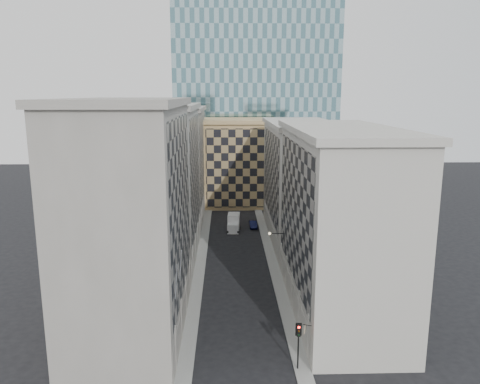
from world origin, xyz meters
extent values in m
cube|color=gray|center=(-5.25, 30.00, 0.07)|extent=(1.50, 100.00, 0.15)
cube|color=gray|center=(5.25, 30.00, 0.07)|extent=(1.50, 100.00, 0.15)
cube|color=gray|center=(-11.00, 11.00, 11.50)|extent=(10.00, 22.00, 23.00)
cube|color=gray|center=(-6.12, 11.00, 13.00)|extent=(0.25, 19.36, 18.00)
cube|color=gray|center=(-6.20, 11.00, 1.60)|extent=(0.45, 21.12, 3.20)
cube|color=gray|center=(-11.00, 11.00, 23.35)|extent=(10.80, 22.80, 0.70)
cylinder|color=gray|center=(-6.35, 2.75, 2.20)|extent=(0.90, 0.90, 4.40)
cylinder|color=gray|center=(-6.35, 8.25, 2.20)|extent=(0.90, 0.90, 4.40)
cylinder|color=gray|center=(-6.35, 13.75, 2.20)|extent=(0.90, 0.90, 4.40)
cylinder|color=gray|center=(-6.35, 19.25, 2.20)|extent=(0.90, 0.90, 4.40)
cube|color=gray|center=(-11.00, 33.00, 11.00)|extent=(10.00, 22.00, 22.00)
cube|color=gray|center=(-6.12, 33.00, 12.50)|extent=(0.25, 19.36, 17.00)
cube|color=gray|center=(-6.20, 33.00, 1.60)|extent=(0.45, 21.12, 3.20)
cube|color=gray|center=(-11.00, 33.00, 22.35)|extent=(10.80, 22.80, 0.70)
cylinder|color=gray|center=(-6.35, 24.75, 2.20)|extent=(0.90, 0.90, 4.40)
cylinder|color=gray|center=(-6.35, 30.25, 2.20)|extent=(0.90, 0.90, 4.40)
cylinder|color=gray|center=(-6.35, 35.75, 2.20)|extent=(0.90, 0.90, 4.40)
cylinder|color=gray|center=(-6.35, 41.25, 2.20)|extent=(0.90, 0.90, 4.40)
cube|color=gray|center=(-11.00, 55.00, 10.50)|extent=(10.00, 22.00, 21.00)
cube|color=gray|center=(-6.12, 55.00, 12.00)|extent=(0.25, 19.36, 16.00)
cube|color=gray|center=(-6.20, 55.00, 1.60)|extent=(0.45, 21.12, 3.20)
cube|color=gray|center=(-11.00, 55.00, 21.35)|extent=(10.80, 22.80, 0.70)
cylinder|color=gray|center=(-6.35, 46.75, 2.20)|extent=(0.90, 0.90, 4.40)
cylinder|color=gray|center=(-6.35, 52.25, 2.20)|extent=(0.90, 0.90, 4.40)
cylinder|color=gray|center=(-6.35, 57.75, 2.20)|extent=(0.90, 0.90, 4.40)
cylinder|color=gray|center=(-6.35, 63.25, 2.20)|extent=(0.90, 0.90, 4.40)
cube|color=beige|center=(11.00, 15.00, 10.00)|extent=(10.00, 26.00, 20.00)
cube|color=gray|center=(6.12, 15.00, 11.50)|extent=(0.25, 22.88, 15.00)
cube|color=beige|center=(6.20, 15.00, 1.60)|extent=(0.45, 24.96, 3.20)
cube|color=beige|center=(11.00, 15.00, 20.35)|extent=(10.80, 26.80, 0.70)
cylinder|color=beige|center=(6.35, 4.60, 2.20)|extent=(0.90, 0.90, 4.40)
cylinder|color=beige|center=(6.35, 9.80, 2.20)|extent=(0.90, 0.90, 4.40)
cylinder|color=beige|center=(6.35, 15.00, 2.20)|extent=(0.90, 0.90, 4.40)
cylinder|color=beige|center=(6.35, 20.20, 2.20)|extent=(0.90, 0.90, 4.40)
cylinder|color=beige|center=(6.35, 25.40, 2.20)|extent=(0.90, 0.90, 4.40)
cube|color=beige|center=(11.00, 42.00, 9.50)|extent=(10.00, 28.00, 19.00)
cube|color=gray|center=(6.12, 42.00, 11.00)|extent=(0.25, 24.64, 14.00)
cube|color=beige|center=(6.20, 42.00, 1.60)|extent=(0.45, 26.88, 3.20)
cube|color=beige|center=(11.00, 42.00, 19.35)|extent=(10.80, 28.80, 0.70)
cube|color=tan|center=(2.00, 68.00, 9.00)|extent=(16.00, 14.00, 18.00)
cube|color=tan|center=(2.00, 60.90, 9.00)|extent=(15.20, 0.25, 16.50)
cube|color=tan|center=(2.00, 68.00, 18.40)|extent=(16.80, 14.80, 0.80)
cube|color=#302A26|center=(0.00, 82.00, 14.00)|extent=(6.00, 6.00, 28.00)
cube|color=#302A26|center=(0.00, 82.00, 28.70)|extent=(7.00, 7.00, 1.40)
cone|color=#302A26|center=(0.00, 82.00, 39.40)|extent=(7.20, 7.20, 20.00)
cylinder|color=gray|center=(-5.90, 4.00, 8.00)|extent=(0.10, 2.33, 2.33)
cylinder|color=gray|center=(-5.90, 8.00, 8.00)|extent=(0.10, 2.33, 2.33)
cylinder|color=black|center=(5.10, 24.00, 6.20)|extent=(1.80, 0.08, 0.08)
sphere|color=#FFE5B2|center=(4.20, 24.00, 6.20)|extent=(0.36, 0.36, 0.36)
cylinder|color=black|center=(4.82, 2.74, 1.72)|extent=(0.14, 0.14, 3.15)
cube|color=black|center=(4.82, 2.74, 3.84)|extent=(0.35, 0.30, 1.08)
cube|color=black|center=(4.83, 2.92, 3.84)|extent=(0.54, 0.08, 1.23)
sphere|color=#FF0C07|center=(4.80, 2.58, 4.20)|extent=(0.20, 0.20, 0.20)
sphere|color=#331E05|center=(4.80, 2.58, 3.84)|extent=(0.20, 0.20, 0.20)
sphere|color=black|center=(4.80, 2.58, 3.47)|extent=(0.20, 0.20, 0.20)
cube|color=white|center=(-0.28, 45.08, 0.82)|extent=(2.13, 2.30, 1.63)
cube|color=white|center=(-0.12, 47.44, 1.40)|extent=(2.29, 3.39, 2.81)
cylinder|color=black|center=(-1.23, 44.42, 0.41)|extent=(0.32, 0.83, 0.82)
cylinder|color=black|center=(0.58, 44.30, 0.41)|extent=(0.32, 0.83, 0.82)
cylinder|color=black|center=(-0.96, 48.58, 0.41)|extent=(0.32, 0.83, 0.82)
cylinder|color=black|center=(0.85, 48.46, 0.41)|extent=(0.32, 0.83, 0.82)
imported|color=#0E1236|center=(3.43, 48.09, 0.63)|extent=(1.46, 3.87, 1.26)
cylinder|color=black|center=(5.60, 3.00, 4.18)|extent=(0.73, 0.33, 0.06)
cube|color=tan|center=(5.40, 3.00, 3.80)|extent=(0.29, 0.64, 0.67)
camera|label=1|loc=(-1.46, -34.61, 24.11)|focal=35.00mm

